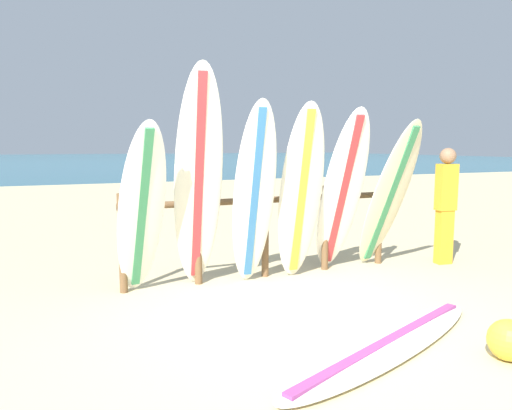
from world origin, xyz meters
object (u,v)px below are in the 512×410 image
surfboard_leaning_center_left (254,196)px  beach_ball (509,340)px  surfboard_leaning_right (389,196)px  surfboard_lying_on_sand (387,344)px  surfboard_rack (265,222)px  surfboard_leaning_center (301,193)px  surfboard_leaning_far_left (141,211)px  surfboard_leaning_left (198,181)px  surfboard_leaning_center_right (342,193)px  beachgoer_standing (446,201)px

surfboard_leaning_center_left → beach_ball: 2.88m
surfboard_leaning_right → surfboard_lying_on_sand: surfboard_leaning_right is taller
surfboard_rack → surfboard_leaning_center_left: size_ratio=1.66×
surfboard_leaning_center → beach_ball: 2.77m
surfboard_leaning_far_left → surfboard_lying_on_sand: surfboard_leaning_far_left is taller
beach_ball → surfboard_leaning_right: bearing=72.0°
surfboard_leaning_left → surfboard_leaning_center: (1.26, -0.06, -0.18)m
surfboard_leaning_right → surfboard_rack: bearing=167.0°
surfboard_rack → surfboard_leaning_center: bearing=-44.3°
surfboard_rack → surfboard_leaning_right: bearing=-13.0°
surfboard_rack → surfboard_lying_on_sand: bearing=-88.6°
surfboard_leaning_center_right → surfboard_leaning_right: surfboard_leaning_center_right is taller
surfboard_leaning_center_left → beachgoer_standing: bearing=0.6°
surfboard_leaning_center_right → beachgoer_standing: 1.66m
surfboard_leaning_center → surfboard_leaning_center_left: bearing=-173.4°
surfboard_leaning_far_left → surfboard_leaning_left: surfboard_leaning_left is taller
surfboard_rack → surfboard_leaning_center_right: surfboard_leaning_center_right is taller
surfboard_lying_on_sand → surfboard_leaning_center_left: bearing=100.7°
surfboard_leaning_left → surfboard_leaning_right: size_ratio=1.27×
beachgoer_standing → surfboard_leaning_center: bearing=178.9°
surfboard_leaning_left → beachgoer_standing: surfboard_leaning_left is taller
surfboard_leaning_far_left → surfboard_leaning_right: 3.18m
surfboard_leaning_far_left → surfboard_leaning_center: bearing=-0.2°
surfboard_leaning_right → beach_ball: bearing=-108.0°
surfboard_leaning_far_left → surfboard_leaning_left: (0.64, 0.05, 0.30)m
surfboard_leaning_left → surfboard_leaning_center: 1.28m
surfboard_leaning_far_left → beachgoer_standing: bearing=-0.7°
surfboard_leaning_center_left → surfboard_leaning_left: bearing=167.7°
beach_ball → surfboard_rack: bearing=105.1°
surfboard_leaning_center → surfboard_leaning_left: bearing=177.3°
surfboard_leaning_center_left → surfboard_lying_on_sand: (0.37, -1.97, -1.04)m
surfboard_leaning_left → beach_ball: surfboard_leaning_left is taller
beachgoer_standing → surfboard_lying_on_sand: bearing=-141.6°
beachgoer_standing → beach_ball: (-1.80, -2.53, -0.73)m
surfboard_leaning_right → surfboard_leaning_left: bearing=177.6°
surfboard_rack → surfboard_leaning_far_left: (-1.57, -0.32, 0.26)m
surfboard_leaning_center_left → surfboard_lying_on_sand: bearing=-79.3°
surfboard_leaning_right → surfboard_leaning_center: bearing=177.9°
surfboard_leaning_left → beach_ball: bearing=-57.0°
surfboard_leaning_center_right → surfboard_leaning_far_left: bearing=-179.7°
surfboard_leaning_center_left → beachgoer_standing: (2.89, 0.03, -0.19)m
surfboard_lying_on_sand → surfboard_leaning_center: bearing=82.3°
surfboard_leaning_center → beachgoer_standing: (2.25, -0.04, -0.19)m
surfboard_leaning_center_right → surfboard_lying_on_sand: 2.46m
surfboard_rack → beachgoer_standing: 2.61m
surfboard_rack → beachgoer_standing: (2.58, -0.37, 0.19)m
surfboard_leaning_center_left → surfboard_leaning_center_right: surfboard_leaning_center_left is taller
surfboard_leaning_right → beachgoer_standing: 0.98m
surfboard_leaning_center → beach_ball: size_ratio=6.73×
surfboard_leaning_far_left → surfboard_leaning_center_left: surfboard_leaning_center_left is taller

